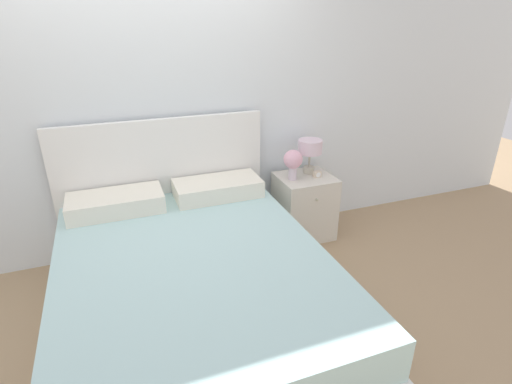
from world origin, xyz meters
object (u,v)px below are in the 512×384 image
object	(u,v)px
flower_vase	(293,161)
alarm_clock	(317,174)
bed	(192,282)
table_lamp	(310,149)
nightstand	(304,206)

from	to	relation	value
flower_vase	alarm_clock	bearing A→B (deg)	-6.71
bed	table_lamp	bearing A→B (deg)	33.13
table_lamp	alarm_clock	world-z (taller)	table_lamp
bed	alarm_clock	distance (m)	1.56
table_lamp	flower_vase	distance (m)	0.24
bed	table_lamp	distance (m)	1.66
bed	flower_vase	world-z (taller)	bed
bed	alarm_clock	bearing A→B (deg)	28.80
nightstand	flower_vase	size ratio (longest dim) A/B	2.18
bed	flower_vase	distance (m)	1.42
bed	alarm_clock	world-z (taller)	bed
table_lamp	bed	bearing A→B (deg)	-146.87
alarm_clock	flower_vase	bearing A→B (deg)	173.29
bed	table_lamp	xyz separation A→B (m)	(1.31, 0.86, 0.53)
nightstand	flower_vase	xyz separation A→B (m)	(-0.14, -0.02, 0.47)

